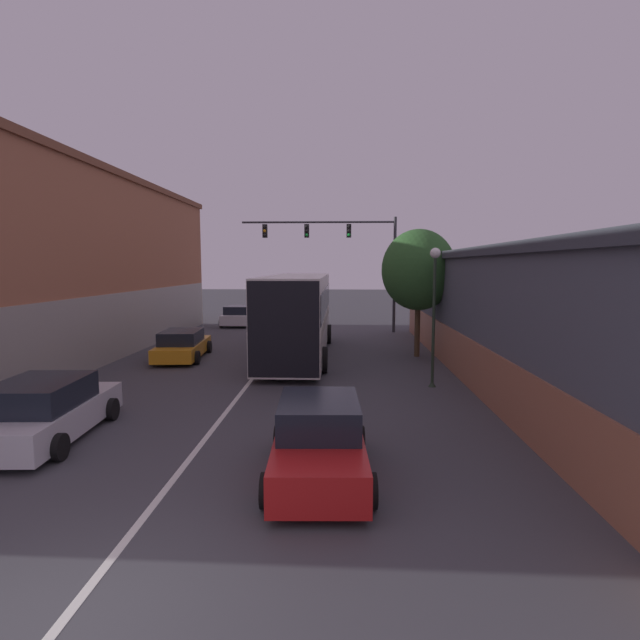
{
  "coord_description": "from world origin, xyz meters",
  "views": [
    {
      "loc": [
        3.17,
        -5.0,
        4.06
      ],
      "look_at": [
        2.34,
        15.0,
        1.87
      ],
      "focal_mm": 28.0,
      "sensor_mm": 36.0,
      "label": 1
    }
  ],
  "objects_px": {
    "parked_car_left_far": "(239,316)",
    "street_tree_near": "(419,270)",
    "parked_car_left_near": "(182,345)",
    "parked_car_left_mid": "(45,411)",
    "street_lamp": "(434,302)",
    "hatchback_foreground": "(319,441)",
    "traffic_signal_gantry": "(344,246)",
    "bus": "(298,311)"
  },
  "relations": [
    {
      "from": "bus",
      "to": "street_tree_near",
      "type": "distance_m",
      "value": 5.64
    },
    {
      "from": "parked_car_left_mid",
      "to": "parked_car_left_far",
      "type": "bearing_deg",
      "value": -3.36
    },
    {
      "from": "bus",
      "to": "parked_car_left_mid",
      "type": "bearing_deg",
      "value": 155.83
    },
    {
      "from": "parked_car_left_near",
      "to": "traffic_signal_gantry",
      "type": "height_order",
      "value": "traffic_signal_gantry"
    },
    {
      "from": "hatchback_foreground",
      "to": "street_lamp",
      "type": "distance_m",
      "value": 8.37
    },
    {
      "from": "parked_car_left_far",
      "to": "parked_car_left_mid",
      "type": "bearing_deg",
      "value": -178.85
    },
    {
      "from": "bus",
      "to": "parked_car_left_far",
      "type": "xyz_separation_m",
      "value": [
        -4.97,
        11.22,
        -1.38
      ]
    },
    {
      "from": "parked_car_left_far",
      "to": "street_tree_near",
      "type": "distance_m",
      "value": 15.53
    },
    {
      "from": "bus",
      "to": "parked_car_left_far",
      "type": "distance_m",
      "value": 12.35
    },
    {
      "from": "hatchback_foreground",
      "to": "street_lamp",
      "type": "xyz_separation_m",
      "value": [
        3.49,
        7.29,
        2.17
      ]
    },
    {
      "from": "traffic_signal_gantry",
      "to": "street_tree_near",
      "type": "relative_size",
      "value": 1.65
    },
    {
      "from": "parked_car_left_mid",
      "to": "traffic_signal_gantry",
      "type": "height_order",
      "value": "traffic_signal_gantry"
    },
    {
      "from": "parked_car_left_near",
      "to": "parked_car_left_far",
      "type": "xyz_separation_m",
      "value": [
        0.03,
        12.14,
        0.05
      ]
    },
    {
      "from": "bus",
      "to": "hatchback_foreground",
      "type": "xyz_separation_m",
      "value": [
        1.51,
        -12.9,
        -1.34
      ]
    },
    {
      "from": "street_lamp",
      "to": "street_tree_near",
      "type": "bearing_deg",
      "value": 86.62
    },
    {
      "from": "traffic_signal_gantry",
      "to": "street_lamp",
      "type": "distance_m",
      "value": 14.32
    },
    {
      "from": "street_tree_near",
      "to": "parked_car_left_far",
      "type": "bearing_deg",
      "value": 132.67
    },
    {
      "from": "hatchback_foreground",
      "to": "street_tree_near",
      "type": "height_order",
      "value": "street_tree_near"
    },
    {
      "from": "street_lamp",
      "to": "street_tree_near",
      "type": "xyz_separation_m",
      "value": [
        0.33,
        5.64,
        1.0
      ]
    },
    {
      "from": "bus",
      "to": "parked_car_left_near",
      "type": "bearing_deg",
      "value": 100.47
    },
    {
      "from": "hatchback_foreground",
      "to": "parked_car_left_mid",
      "type": "xyz_separation_m",
      "value": [
        -6.5,
        1.77,
        -0.01
      ]
    },
    {
      "from": "bus",
      "to": "parked_car_left_mid",
      "type": "xyz_separation_m",
      "value": [
        -5.0,
        -11.13,
        -1.35
      ]
    },
    {
      "from": "traffic_signal_gantry",
      "to": "hatchback_foreground",
      "type": "bearing_deg",
      "value": -91.6
    },
    {
      "from": "parked_car_left_far",
      "to": "hatchback_foreground",
      "type": "bearing_deg",
      "value": -163.75
    },
    {
      "from": "hatchback_foreground",
      "to": "street_lamp",
      "type": "height_order",
      "value": "street_lamp"
    },
    {
      "from": "parked_car_left_mid",
      "to": "parked_car_left_far",
      "type": "height_order",
      "value": "parked_car_left_mid"
    },
    {
      "from": "parked_car_left_far",
      "to": "street_lamp",
      "type": "distance_m",
      "value": 19.67
    },
    {
      "from": "hatchback_foreground",
      "to": "street_tree_near",
      "type": "relative_size",
      "value": 0.71
    },
    {
      "from": "bus",
      "to": "traffic_signal_gantry",
      "type": "bearing_deg",
      "value": -14.29
    },
    {
      "from": "parked_car_left_near",
      "to": "bus",
      "type": "bearing_deg",
      "value": -84.42
    },
    {
      "from": "street_lamp",
      "to": "hatchback_foreground",
      "type": "bearing_deg",
      "value": -115.6
    },
    {
      "from": "hatchback_foreground",
      "to": "traffic_signal_gantry",
      "type": "xyz_separation_m",
      "value": [
        0.59,
        21.11,
        4.52
      ]
    },
    {
      "from": "bus",
      "to": "parked_car_left_near",
      "type": "height_order",
      "value": "bus"
    },
    {
      "from": "traffic_signal_gantry",
      "to": "street_tree_near",
      "type": "xyz_separation_m",
      "value": [
        3.24,
        -8.17,
        -1.35
      ]
    },
    {
      "from": "street_lamp",
      "to": "parked_car_left_near",
      "type": "bearing_deg",
      "value": 154.93
    },
    {
      "from": "traffic_signal_gantry",
      "to": "parked_car_left_near",
      "type": "bearing_deg",
      "value": -127.82
    },
    {
      "from": "hatchback_foreground",
      "to": "parked_car_left_mid",
      "type": "height_order",
      "value": "hatchback_foreground"
    },
    {
      "from": "bus",
      "to": "street_lamp",
      "type": "xyz_separation_m",
      "value": [
        5.0,
        -5.6,
        0.82
      ]
    },
    {
      "from": "bus",
      "to": "hatchback_foreground",
      "type": "relative_size",
      "value": 2.86
    },
    {
      "from": "parked_car_left_near",
      "to": "parked_car_left_mid",
      "type": "relative_size",
      "value": 1.01
    },
    {
      "from": "parked_car_left_near",
      "to": "parked_car_left_far",
      "type": "bearing_deg",
      "value": -5.03
    },
    {
      "from": "bus",
      "to": "street_lamp",
      "type": "distance_m",
      "value": 7.55
    }
  ]
}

